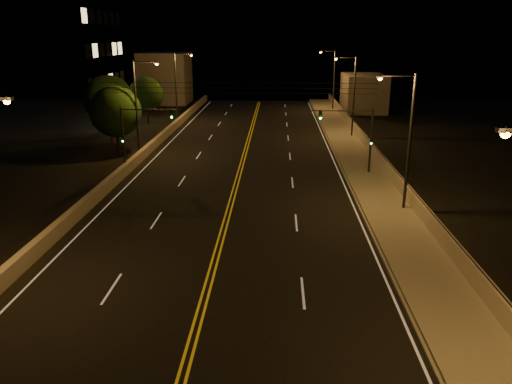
{
  "coord_description": "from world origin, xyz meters",
  "views": [
    {
      "loc": [
        3.2,
        -10.21,
        11.48
      ],
      "look_at": [
        2.0,
        18.0,
        2.5
      ],
      "focal_mm": 35.0,
      "sensor_mm": 36.0,
      "label": 1
    }
  ],
  "objects_px": {
    "building_tower": "(4,1)",
    "tree_2": "(146,94)",
    "streetlight_3": "(332,76)",
    "traffic_signal_left": "(135,131)",
    "streetlight_1": "(406,135)",
    "streetlight_5": "(139,102)",
    "traffic_signal_right": "(359,133)",
    "tree_0": "(116,112)",
    "tree_1": "(109,100)",
    "streetlight_6": "(178,83)",
    "streetlight_2": "(352,92)"
  },
  "relations": [
    {
      "from": "streetlight_1",
      "to": "tree_0",
      "type": "xyz_separation_m",
      "value": [
        -24.03,
        15.79,
        -1.02
      ]
    },
    {
      "from": "tree_0",
      "to": "streetlight_6",
      "type": "bearing_deg",
      "value": 81.99
    },
    {
      "from": "tree_0",
      "to": "tree_1",
      "type": "distance_m",
      "value": 7.0
    },
    {
      "from": "streetlight_5",
      "to": "traffic_signal_left",
      "type": "relative_size",
      "value": 1.61
    },
    {
      "from": "streetlight_6",
      "to": "tree_0",
      "type": "relative_size",
      "value": 1.35
    },
    {
      "from": "traffic_signal_left",
      "to": "tree_1",
      "type": "xyz_separation_m",
      "value": [
        -6.51,
        13.28,
        0.94
      ]
    },
    {
      "from": "traffic_signal_left",
      "to": "tree_1",
      "type": "height_order",
      "value": "tree_1"
    },
    {
      "from": "streetlight_5",
      "to": "streetlight_6",
      "type": "relative_size",
      "value": 1.0
    },
    {
      "from": "traffic_signal_left",
      "to": "streetlight_1",
      "type": "bearing_deg",
      "value": -23.8
    },
    {
      "from": "streetlight_1",
      "to": "traffic_signal_left",
      "type": "bearing_deg",
      "value": 156.2
    },
    {
      "from": "streetlight_3",
      "to": "tree_0",
      "type": "bearing_deg",
      "value": -128.47
    },
    {
      "from": "building_tower",
      "to": "streetlight_6",
      "type": "bearing_deg",
      "value": 7.83
    },
    {
      "from": "traffic_signal_right",
      "to": "traffic_signal_left",
      "type": "bearing_deg",
      "value": 180.0
    },
    {
      "from": "streetlight_3",
      "to": "building_tower",
      "type": "bearing_deg",
      "value": -160.71
    },
    {
      "from": "tree_0",
      "to": "tree_2",
      "type": "distance_m",
      "value": 18.17
    },
    {
      "from": "building_tower",
      "to": "streetlight_2",
      "type": "bearing_deg",
      "value": -8.73
    },
    {
      "from": "streetlight_3",
      "to": "traffic_signal_left",
      "type": "relative_size",
      "value": 1.61
    },
    {
      "from": "streetlight_3",
      "to": "traffic_signal_right",
      "type": "height_order",
      "value": "streetlight_3"
    },
    {
      "from": "streetlight_2",
      "to": "tree_1",
      "type": "bearing_deg",
      "value": -174.1
    },
    {
      "from": "streetlight_3",
      "to": "tree_2",
      "type": "bearing_deg",
      "value": -154.65
    },
    {
      "from": "streetlight_3",
      "to": "tree_1",
      "type": "distance_m",
      "value": 35.85
    },
    {
      "from": "streetlight_1",
      "to": "tree_2",
      "type": "xyz_separation_m",
      "value": [
        -25.64,
        33.89,
        -1.4
      ]
    },
    {
      "from": "traffic_signal_right",
      "to": "tree_2",
      "type": "xyz_separation_m",
      "value": [
        -24.07,
        24.94,
        0.25
      ]
    },
    {
      "from": "streetlight_3",
      "to": "traffic_signal_left",
      "type": "height_order",
      "value": "streetlight_3"
    },
    {
      "from": "streetlight_5",
      "to": "traffic_signal_right",
      "type": "bearing_deg",
      "value": -16.8
    },
    {
      "from": "tree_0",
      "to": "traffic_signal_right",
      "type": "bearing_deg",
      "value": -16.96
    },
    {
      "from": "streetlight_1",
      "to": "streetlight_3",
      "type": "relative_size",
      "value": 1.0
    },
    {
      "from": "streetlight_2",
      "to": "tree_2",
      "type": "distance_m",
      "value": 27.18
    },
    {
      "from": "streetlight_5",
      "to": "streetlight_6",
      "type": "xyz_separation_m",
      "value": [
        0.0,
        19.27,
        0.0
      ]
    },
    {
      "from": "tree_2",
      "to": "building_tower",
      "type": "bearing_deg",
      "value": -171.28
    },
    {
      "from": "traffic_signal_right",
      "to": "tree_0",
      "type": "relative_size",
      "value": 0.84
    },
    {
      "from": "streetlight_5",
      "to": "tree_1",
      "type": "xyz_separation_m",
      "value": [
        -5.34,
        7.28,
        -0.71
      ]
    },
    {
      "from": "traffic_signal_right",
      "to": "streetlight_2",
      "type": "bearing_deg",
      "value": 84.41
    },
    {
      "from": "streetlight_3",
      "to": "streetlight_2",
      "type": "bearing_deg",
      "value": -90.0
    },
    {
      "from": "streetlight_2",
      "to": "streetlight_3",
      "type": "height_order",
      "value": "same"
    },
    {
      "from": "streetlight_2",
      "to": "tree_0",
      "type": "relative_size",
      "value": 1.35
    },
    {
      "from": "streetlight_1",
      "to": "streetlight_5",
      "type": "height_order",
      "value": "same"
    },
    {
      "from": "streetlight_6",
      "to": "building_tower",
      "type": "height_order",
      "value": "building_tower"
    },
    {
      "from": "streetlight_1",
      "to": "building_tower",
      "type": "height_order",
      "value": "building_tower"
    },
    {
      "from": "tree_0",
      "to": "tree_1",
      "type": "bearing_deg",
      "value": 113.15
    },
    {
      "from": "building_tower",
      "to": "tree_2",
      "type": "bearing_deg",
      "value": 8.72
    },
    {
      "from": "tree_1",
      "to": "tree_2",
      "type": "bearing_deg",
      "value": 84.43
    },
    {
      "from": "streetlight_1",
      "to": "traffic_signal_right",
      "type": "distance_m",
      "value": 9.23
    },
    {
      "from": "streetlight_3",
      "to": "traffic_signal_right",
      "type": "xyz_separation_m",
      "value": [
        -1.57,
        -37.09,
        -1.65
      ]
    },
    {
      "from": "building_tower",
      "to": "tree_2",
      "type": "distance_m",
      "value": 19.95
    },
    {
      "from": "traffic_signal_left",
      "to": "building_tower",
      "type": "bearing_deg",
      "value": 133.78
    },
    {
      "from": "streetlight_5",
      "to": "tree_2",
      "type": "bearing_deg",
      "value": 102.5
    },
    {
      "from": "streetlight_6",
      "to": "tree_2",
      "type": "height_order",
      "value": "streetlight_6"
    },
    {
      "from": "building_tower",
      "to": "tree_2",
      "type": "relative_size",
      "value": 5.16
    },
    {
      "from": "streetlight_5",
      "to": "building_tower",
      "type": "distance_m",
      "value": 28.04
    }
  ]
}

